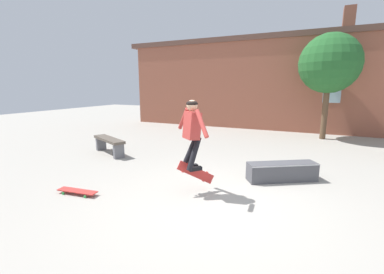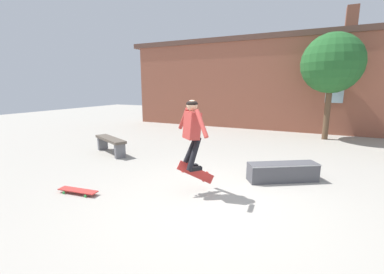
% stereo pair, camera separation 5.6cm
% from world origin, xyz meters
% --- Properties ---
extents(ground_plane, '(40.00, 40.00, 0.00)m').
position_xyz_m(ground_plane, '(0.00, 0.00, 0.00)').
color(ground_plane, '#A39E93').
extents(building_backdrop, '(16.61, 0.52, 5.37)m').
position_xyz_m(building_backdrop, '(0.02, 8.79, 2.34)').
color(building_backdrop, '#93513D').
rests_on(building_backdrop, ground_plane).
extents(tree_right, '(2.31, 2.31, 4.16)m').
position_xyz_m(tree_right, '(2.06, 7.39, 2.99)').
color(tree_right, brown).
rests_on(tree_right, ground_plane).
extents(park_bench, '(1.61, 1.00, 0.51)m').
position_xyz_m(park_bench, '(-4.21, 1.84, 0.37)').
color(park_bench, brown).
rests_on(park_bench, ground_plane).
extents(skate_ledge, '(1.56, 1.19, 0.42)m').
position_xyz_m(skate_ledge, '(1.05, 1.66, 0.21)').
color(skate_ledge, '#4C4C51').
rests_on(skate_ledge, ground_plane).
extents(skater, '(0.99, 0.82, 1.37)m').
position_xyz_m(skater, '(-0.50, 0.12, 1.32)').
color(skater, '#B23833').
extents(skateboard_flipping, '(0.58, 0.58, 0.56)m').
position_xyz_m(skateboard_flipping, '(-0.46, 0.19, 0.43)').
color(skateboard_flipping, red).
extents(skateboard_resting, '(0.87, 0.29, 0.08)m').
position_xyz_m(skateboard_resting, '(-2.57, -0.88, 0.07)').
color(skateboard_resting, red).
rests_on(skateboard_resting, ground_plane).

